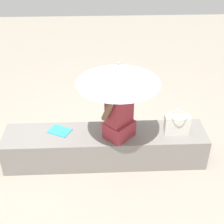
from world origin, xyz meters
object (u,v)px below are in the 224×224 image
object	(u,v)px
person_seated	(119,111)
magazine	(60,131)
parasol	(118,73)
handbag_black	(177,124)

from	to	relation	value
person_seated	magazine	bearing A→B (deg)	-10.21
parasol	handbag_black	xyz separation A→B (m)	(-0.77, -0.08, -0.77)
parasol	magazine	xyz separation A→B (m)	(0.75, -0.18, -0.91)
handbag_black	magazine	size ratio (longest dim) A/B	1.14
parasol	person_seated	bearing A→B (deg)	-115.51
person_seated	handbag_black	distance (m)	0.79
handbag_black	parasol	bearing A→B (deg)	5.78
magazine	person_seated	bearing A→B (deg)	-162.60
person_seated	handbag_black	bearing A→B (deg)	-177.19
magazine	handbag_black	bearing A→B (deg)	-156.24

